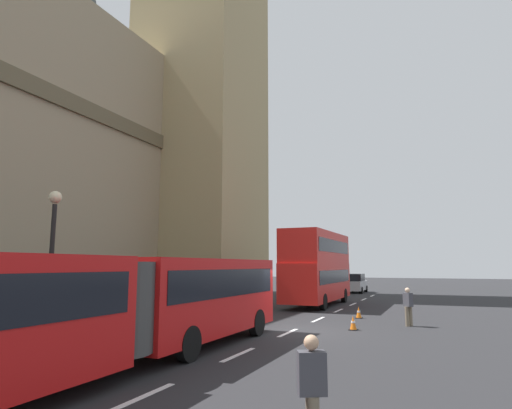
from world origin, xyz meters
The scene contains 10 objects.
ground_plane centered at (0.00, 0.00, 0.00)m, with size 160.00×160.00×0.00m, color #262628.
lane_centre_marking centered at (4.13, 0.00, 0.00)m, with size 39.00×0.16×0.01m.
articulated_bus centered at (-8.55, 1.99, 1.75)m, with size 16.69×2.54×2.90m.
double_decker_bus centered at (11.58, 2.00, 2.71)m, with size 9.43×2.54×4.90m.
sedan_lead centered at (26.32, 2.19, 0.91)m, with size 4.40×1.86×1.85m.
traffic_cone_west centered at (1.31, -2.27, 0.28)m, with size 0.36×0.36×0.58m.
traffic_cone_middle centered at (5.49, -1.77, 0.28)m, with size 0.36×0.36×0.58m.
street_lamp centered at (-6.42, 6.50, 3.06)m, with size 0.44×0.44×5.27m.
pedestrian_near_cones centered at (-11.00, -4.01, 0.91)m, with size 0.40×0.47×1.69m.
pedestrian_by_kerb centered at (3.42, -4.34, 0.91)m, with size 0.45×0.45×1.69m.
Camera 1 is at (-17.18, -5.80, 2.69)m, focal length 29.93 mm.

